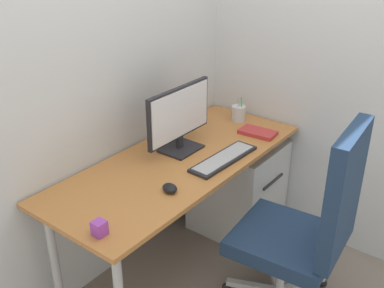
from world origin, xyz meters
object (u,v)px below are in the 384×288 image
monitor (180,117)px  mouse (170,188)px  notebook (258,132)px  filing_cabinet (237,186)px  office_chair (310,224)px  desk_clamp_accessory (99,228)px  keyboard (224,159)px  pen_holder (238,113)px

monitor → mouse: size_ratio=5.85×
notebook → filing_cabinet: bearing=81.2°
office_chair → mouse: bearing=125.6°
monitor → desk_clamp_accessory: bearing=-163.9°
mouse → notebook: size_ratio=0.39×
mouse → desk_clamp_accessory: (-0.43, 0.01, 0.01)m
office_chair → monitor: size_ratio=2.22×
mouse → office_chair: bearing=-36.3°
filing_cabinet → keyboard: (-0.41, -0.16, 0.42)m
keyboard → pen_holder: bearing=24.4°
office_chair → notebook: (0.42, 0.55, 0.18)m
office_chair → pen_holder: size_ratio=6.64×
notebook → mouse: bearing=175.4°
desk_clamp_accessory → filing_cabinet: bearing=5.4°
filing_cabinet → notebook: size_ratio=2.89×
office_chair → mouse: 0.70m
monitor → keyboard: (0.04, -0.27, -0.19)m
notebook → desk_clamp_accessory: bearing=174.9°
pen_holder → office_chair: bearing=-125.0°
notebook → desk_clamp_accessory: size_ratio=3.35×
monitor → pen_holder: 0.56m
office_chair → notebook: bearing=52.4°
keyboard → notebook: bearing=3.6°
office_chair → mouse: office_chair is taller
desk_clamp_accessory → monitor: bearing=16.1°
notebook → desk_clamp_accessory: (-1.24, 0.01, 0.02)m
desk_clamp_accessory → pen_holder: bearing=8.1°
keyboard → notebook: 0.40m
monitor → desk_clamp_accessory: size_ratio=7.65×
filing_cabinet → desk_clamp_accessory: desk_clamp_accessory is taller
filing_cabinet → mouse: size_ratio=7.41×
filing_cabinet → pen_holder: (0.09, 0.07, 0.46)m
mouse → desk_clamp_accessory: bearing=-163.5°
filing_cabinet → keyboard: bearing=-159.3°
monitor → desk_clamp_accessory: 0.85m
keyboard → pen_holder: (0.51, 0.23, 0.04)m
desk_clamp_accessory → notebook: bearing=-0.5°
mouse → notebook: mouse is taller
mouse → monitor: bearing=51.0°
mouse → pen_holder: 0.94m
mouse → pen_holder: pen_holder is taller
office_chair → monitor: (-0.02, 0.79, 0.37)m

